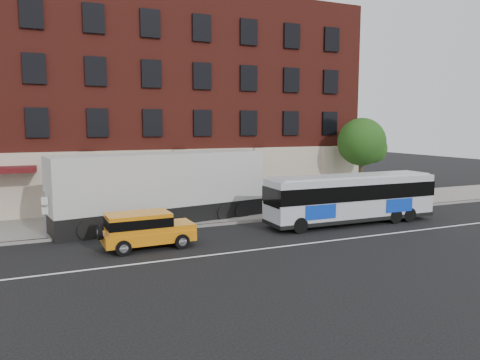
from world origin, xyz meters
name	(u,v)px	position (x,y,z in m)	size (l,w,h in m)	color
ground	(250,254)	(0.00, 0.00, 0.00)	(120.00, 120.00, 0.00)	black
sidewalk	(192,216)	(0.00, 9.00, 0.07)	(60.00, 6.00, 0.15)	gray
kerb	(207,225)	(0.00, 6.00, 0.07)	(60.00, 0.25, 0.15)	gray
lane_line	(246,251)	(0.00, 0.50, 0.01)	(60.00, 0.12, 0.01)	white
building	(161,102)	(-0.01, 16.92, 7.58)	(30.00, 12.10, 15.00)	maroon
sign_pole	(45,212)	(-8.50, 6.15, 1.45)	(0.30, 0.20, 2.50)	gray
street_tree	(362,144)	(13.54, 9.48, 4.41)	(3.60, 3.60, 6.20)	#372B1B
city_bus	(351,197)	(8.11, 3.44, 1.60)	(10.60, 2.38, 2.90)	#B7B9C3
yellow_suv	(144,228)	(-4.21, 2.85, 0.98)	(4.52, 2.09, 1.71)	orange
shipping_container	(163,189)	(-2.17, 7.60, 2.07)	(12.80, 4.69, 4.18)	black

